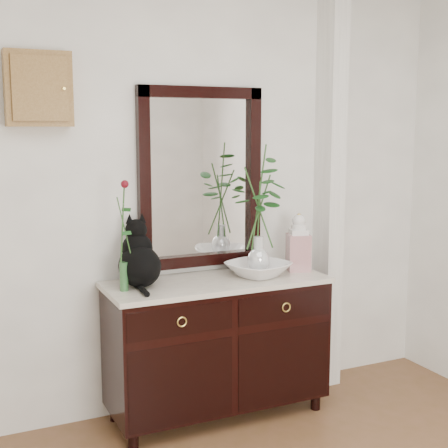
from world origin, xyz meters
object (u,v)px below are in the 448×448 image
sideboard (217,340)px  cat (139,253)px  lotus_bowl (258,269)px  ginger_jar (299,242)px

sideboard → cat: (-0.46, 0.05, 0.57)m
sideboard → lotus_bowl: bearing=-5.4°
sideboard → ginger_jar: 0.80m
cat → ginger_jar: (1.03, -0.04, -0.01)m
sideboard → lotus_bowl: 0.50m
cat → lotus_bowl: size_ratio=1.07×
cat → lotus_bowl: cat is taller
cat → ginger_jar: bearing=1.7°
cat → ginger_jar: 1.03m
sideboard → ginger_jar: size_ratio=3.60×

